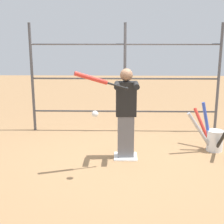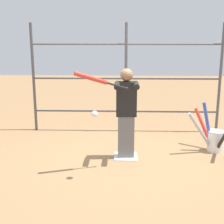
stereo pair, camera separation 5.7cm
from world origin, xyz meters
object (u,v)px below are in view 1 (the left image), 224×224
Objects in this scene: baseball_bat_swinging at (96,79)px; batter at (126,111)px; softball_in_flight at (95,114)px; bat_bucket at (213,138)px.

batter is at bearing -129.05° from baseball_bat_swinging.
baseball_bat_swinging reaches higher than batter.
baseball_bat_swinging is 8.35× the size of softball_in_flight.
batter reaches higher than bat_bucket.
softball_in_flight is 0.09× the size of bat_bucket.
softball_in_flight is (0.46, 0.84, 0.15)m from batter.
batter is 1.75m from bat_bucket.
bat_bucket is at bearing -149.85° from softball_in_flight.
baseball_bat_swinging is at bearing 50.95° from batter.
baseball_bat_swinging is at bearing 24.24° from bat_bucket.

